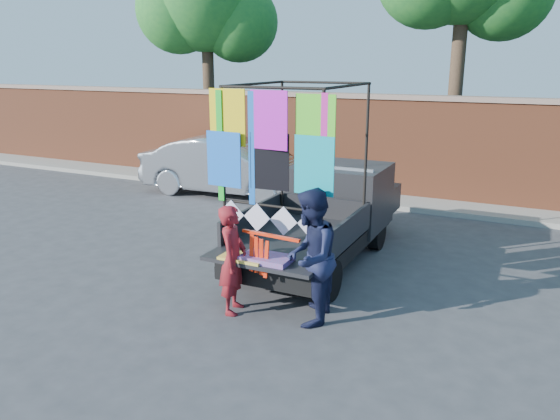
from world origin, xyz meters
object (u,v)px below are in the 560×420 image
at_px(pickup_truck, 331,211).
at_px(woman, 233,260).
at_px(man, 310,257).
at_px(sedan, 228,166).

distance_m(pickup_truck, woman, 2.91).
bearing_deg(woman, pickup_truck, -21.50).
distance_m(pickup_truck, man, 2.82).
distance_m(sedan, woman, 7.04).
height_order(pickup_truck, man, pickup_truck).
xyz_separation_m(pickup_truck, sedan, (-4.04, 3.11, -0.03)).
height_order(pickup_truck, sedan, pickup_truck).
xyz_separation_m(sedan, woman, (3.69, -6.00, 0.02)).
bearing_deg(pickup_truck, sedan, 142.43).
relative_size(sedan, man, 2.48).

